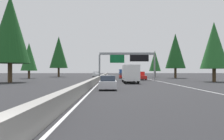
{
  "coord_description": "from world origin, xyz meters",
  "views": [
    {
      "loc": [
        -3.47,
        -2.18,
        1.93
      ],
      "look_at": [
        62.33,
        -2.63,
        2.36
      ],
      "focal_mm": 32.88,
      "sensor_mm": 36.0,
      "label": 1
    }
  ],
  "objects_px": {
    "box_truck_mid_right": "(130,73)",
    "oncoming_near": "(96,74)",
    "pickup_near_center": "(140,76)",
    "conifer_right_mid": "(175,51)",
    "conifer_right_far": "(155,61)",
    "conifer_left_near": "(29,57)",
    "sign_gantry_overhead": "(128,58)",
    "sedan_far_center": "(123,74)",
    "bus_near_right": "(121,72)",
    "sedan_far_left": "(108,83)",
    "minivan_distant_b": "(130,74)",
    "conifer_right_near": "(214,45)",
    "sedan_mid_left": "(122,76)",
    "conifer_left_foreground": "(10,29)",
    "conifer_left_mid": "(59,52)"
  },
  "relations": [
    {
      "from": "sedan_far_left",
      "to": "sedan_mid_left",
      "type": "xyz_separation_m",
      "value": [
        34.28,
        -3.56,
        0.0
      ]
    },
    {
      "from": "minivan_distant_b",
      "to": "bus_near_right",
      "type": "xyz_separation_m",
      "value": [
        56.25,
        0.01,
        0.77
      ]
    },
    {
      "from": "sedan_far_left",
      "to": "bus_near_right",
      "type": "relative_size",
      "value": 0.38
    },
    {
      "from": "oncoming_near",
      "to": "conifer_right_mid",
      "type": "distance_m",
      "value": 27.82
    },
    {
      "from": "minivan_distant_b",
      "to": "conifer_right_near",
      "type": "bearing_deg",
      "value": -158.45
    },
    {
      "from": "sign_gantry_overhead",
      "to": "conifer_right_far",
      "type": "bearing_deg",
      "value": -24.73
    },
    {
      "from": "sedan_far_left",
      "to": "box_truck_mid_right",
      "type": "relative_size",
      "value": 0.52
    },
    {
      "from": "bus_near_right",
      "to": "conifer_left_foreground",
      "type": "distance_m",
      "value": 92.92
    },
    {
      "from": "sedan_mid_left",
      "to": "conifer_left_mid",
      "type": "bearing_deg",
      "value": 54.53
    },
    {
      "from": "pickup_near_center",
      "to": "conifer_right_mid",
      "type": "xyz_separation_m",
      "value": [
        10.97,
        -11.59,
        6.82
      ]
    },
    {
      "from": "sign_gantry_overhead",
      "to": "sedan_far_center",
      "type": "xyz_separation_m",
      "value": [
        62.32,
        -2.92,
        -4.19
      ]
    },
    {
      "from": "sedan_far_left",
      "to": "sedan_far_center",
      "type": "height_order",
      "value": "same"
    },
    {
      "from": "minivan_distant_b",
      "to": "conifer_left_foreground",
      "type": "height_order",
      "value": "conifer_left_foreground"
    },
    {
      "from": "sedan_far_center",
      "to": "conifer_right_mid",
      "type": "height_order",
      "value": "conifer_right_mid"
    },
    {
      "from": "box_truck_mid_right",
      "to": "oncoming_near",
      "type": "height_order",
      "value": "box_truck_mid_right"
    },
    {
      "from": "pickup_near_center",
      "to": "box_truck_mid_right",
      "type": "relative_size",
      "value": 0.66
    },
    {
      "from": "box_truck_mid_right",
      "to": "oncoming_near",
      "type": "relative_size",
      "value": 1.52
    },
    {
      "from": "sedan_far_left",
      "to": "sedan_mid_left",
      "type": "height_order",
      "value": "same"
    },
    {
      "from": "sedan_far_center",
      "to": "oncoming_near",
      "type": "distance_m",
      "value": 38.58
    },
    {
      "from": "minivan_distant_b",
      "to": "box_truck_mid_right",
      "type": "relative_size",
      "value": 0.59
    },
    {
      "from": "oncoming_near",
      "to": "conifer_right_mid",
      "type": "height_order",
      "value": "conifer_right_mid"
    },
    {
      "from": "pickup_near_center",
      "to": "conifer_left_near",
      "type": "height_order",
      "value": "conifer_left_near"
    },
    {
      "from": "sedan_far_center",
      "to": "conifer_right_mid",
      "type": "distance_m",
      "value": 51.71
    },
    {
      "from": "pickup_near_center",
      "to": "minivan_distant_b",
      "type": "relative_size",
      "value": 1.12
    },
    {
      "from": "pickup_near_center",
      "to": "sedan_far_center",
      "type": "relative_size",
      "value": 1.27
    },
    {
      "from": "conifer_right_far",
      "to": "bus_near_right",
      "type": "bearing_deg",
      "value": 9.11
    },
    {
      "from": "sign_gantry_overhead",
      "to": "pickup_near_center",
      "type": "bearing_deg",
      "value": -63.91
    },
    {
      "from": "minivan_distant_b",
      "to": "conifer_right_far",
      "type": "relative_size",
      "value": 0.55
    },
    {
      "from": "sedan_far_center",
      "to": "conifer_right_mid",
      "type": "bearing_deg",
      "value": -166.83
    },
    {
      "from": "pickup_near_center",
      "to": "sedan_far_left",
      "type": "bearing_deg",
      "value": 164.03
    },
    {
      "from": "sedan_far_left",
      "to": "minivan_distant_b",
      "type": "bearing_deg",
      "value": -8.41
    },
    {
      "from": "conifer_right_near",
      "to": "conifer_left_near",
      "type": "xyz_separation_m",
      "value": [
        17.69,
        40.82,
        -0.86
      ]
    },
    {
      "from": "oncoming_near",
      "to": "sedan_far_left",
      "type": "bearing_deg",
      "value": 5.6
    },
    {
      "from": "sedan_mid_left",
      "to": "conifer_right_near",
      "type": "bearing_deg",
      "value": -140.72
    },
    {
      "from": "sign_gantry_overhead",
      "to": "minivan_distant_b",
      "type": "bearing_deg",
      "value": -6.77
    },
    {
      "from": "box_truck_mid_right",
      "to": "conifer_left_mid",
      "type": "height_order",
      "value": "conifer_left_mid"
    },
    {
      "from": "bus_near_right",
      "to": "conifer_left_mid",
      "type": "height_order",
      "value": "conifer_left_mid"
    },
    {
      "from": "bus_near_right",
      "to": "sedan_far_center",
      "type": "xyz_separation_m",
      "value": [
        -16.88,
        -0.2,
        -1.03
      ]
    },
    {
      "from": "sign_gantry_overhead",
      "to": "sedan_far_center",
      "type": "distance_m",
      "value": 62.53
    },
    {
      "from": "minivan_distant_b",
      "to": "oncoming_near",
      "type": "bearing_deg",
      "value": 77.18
    },
    {
      "from": "conifer_left_near",
      "to": "conifer_right_far",
      "type": "bearing_deg",
      "value": -67.37
    },
    {
      "from": "conifer_right_near",
      "to": "sedan_far_left",
      "type": "bearing_deg",
      "value": 128.18
    },
    {
      "from": "bus_near_right",
      "to": "conifer_right_far",
      "type": "xyz_separation_m",
      "value": [
        -54.37,
        -8.72,
        3.8
      ]
    },
    {
      "from": "conifer_right_mid",
      "to": "bus_near_right",
      "type": "bearing_deg",
      "value": 10.08
    },
    {
      "from": "sign_gantry_overhead",
      "to": "conifer_left_near",
      "type": "distance_m",
      "value": 27.39
    },
    {
      "from": "bus_near_right",
      "to": "conifer_right_near",
      "type": "bearing_deg",
      "value": -171.96
    },
    {
      "from": "sedan_far_center",
      "to": "conifer_left_foreground",
      "type": "xyz_separation_m",
      "value": [
        -72.59,
        24.13,
        8.53
      ]
    },
    {
      "from": "conifer_right_mid",
      "to": "conifer_right_far",
      "type": "bearing_deg",
      "value": 14.26
    },
    {
      "from": "box_truck_mid_right",
      "to": "sedan_far_left",
      "type": "bearing_deg",
      "value": 164.27
    },
    {
      "from": "minivan_distant_b",
      "to": "conifer_right_far",
      "type": "xyz_separation_m",
      "value": [
        1.88,
        -8.71,
        4.56
      ]
    }
  ]
}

